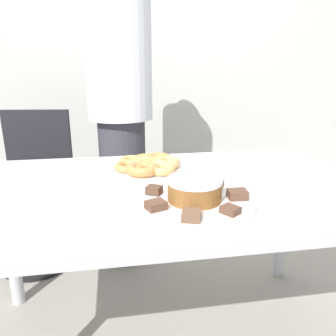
{
  "coord_description": "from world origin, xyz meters",
  "views": [
    {
      "loc": [
        -0.18,
        -1.1,
        1.13
      ],
      "look_at": [
        0.0,
        0.02,
        0.78
      ],
      "focal_mm": 35.0,
      "sensor_mm": 36.0,
      "label": 1
    }
  ],
  "objects_px": {
    "plate_donuts": "(148,168)",
    "plate_cake": "(194,201)",
    "frosted_cake": "(195,189)",
    "office_chair_left": "(35,193)",
    "person_standing": "(121,110)",
    "napkin": "(261,177)"
  },
  "relations": [
    {
      "from": "plate_donuts",
      "to": "plate_cake",
      "type": "bearing_deg",
      "value": -74.1
    },
    {
      "from": "plate_cake",
      "to": "frosted_cake",
      "type": "bearing_deg",
      "value": 63.43
    },
    {
      "from": "plate_donuts",
      "to": "office_chair_left",
      "type": "bearing_deg",
      "value": 135.44
    },
    {
      "from": "office_chair_left",
      "to": "frosted_cake",
      "type": "height_order",
      "value": "office_chair_left"
    },
    {
      "from": "person_standing",
      "to": "plate_cake",
      "type": "bearing_deg",
      "value": -77.29
    },
    {
      "from": "frosted_cake",
      "to": "plate_donuts",
      "type": "bearing_deg",
      "value": 105.9
    },
    {
      "from": "office_chair_left",
      "to": "plate_donuts",
      "type": "distance_m",
      "value": 0.91
    },
    {
      "from": "office_chair_left",
      "to": "plate_donuts",
      "type": "height_order",
      "value": "office_chair_left"
    },
    {
      "from": "person_standing",
      "to": "frosted_cake",
      "type": "relative_size",
      "value": 9.93
    },
    {
      "from": "office_chair_left",
      "to": "frosted_cake",
      "type": "distance_m",
      "value": 1.26
    },
    {
      "from": "frosted_cake",
      "to": "napkin",
      "type": "bearing_deg",
      "value": 32.26
    },
    {
      "from": "frosted_cake",
      "to": "office_chair_left",
      "type": "bearing_deg",
      "value": 126.36
    },
    {
      "from": "person_standing",
      "to": "frosted_cake",
      "type": "xyz_separation_m",
      "value": [
        0.2,
        -0.89,
        -0.14
      ]
    },
    {
      "from": "person_standing",
      "to": "frosted_cake",
      "type": "height_order",
      "value": "person_standing"
    },
    {
      "from": "frosted_cake",
      "to": "napkin",
      "type": "distance_m",
      "value": 0.37
    },
    {
      "from": "person_standing",
      "to": "office_chair_left",
      "type": "relative_size",
      "value": 1.93
    },
    {
      "from": "plate_cake",
      "to": "napkin",
      "type": "distance_m",
      "value": 0.37
    },
    {
      "from": "plate_cake",
      "to": "plate_donuts",
      "type": "relative_size",
      "value": 1.09
    },
    {
      "from": "person_standing",
      "to": "plate_donuts",
      "type": "bearing_deg",
      "value": -79.67
    },
    {
      "from": "plate_cake",
      "to": "plate_donuts",
      "type": "height_order",
      "value": "same"
    },
    {
      "from": "plate_donuts",
      "to": "napkin",
      "type": "relative_size",
      "value": 2.96
    },
    {
      "from": "napkin",
      "to": "plate_donuts",
      "type": "bearing_deg",
      "value": 156.99
    }
  ]
}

